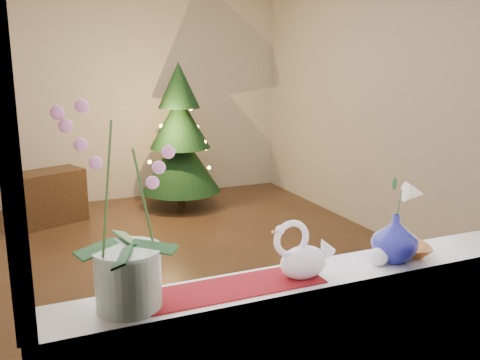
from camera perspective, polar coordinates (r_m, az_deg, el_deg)
The scene contains 15 objects.
ground at distance 4.53m, azimuth -8.12°, elevation -9.69°, with size 5.00×5.00×0.00m, color #362116.
wall_back at distance 6.64m, azimuth -14.41°, elevation 9.30°, with size 4.50×0.10×2.70m, color beige.
wall_front at distance 1.92m, azimuth 11.07°, elevation 0.87°, with size 4.50×0.10×2.70m, color beige.
wall_right at distance 5.25m, azimuth 16.00°, elevation 8.29°, with size 0.10×5.00×2.70m, color beige.
windowsill at distance 2.16m, azimuth 8.57°, elevation -10.17°, with size 2.20×0.26×0.04m, color white.
window_frame at distance 1.90m, azimuth 11.02°, elevation 11.40°, with size 2.22×0.06×1.60m, color white, non-canonical shape.
runner at distance 1.99m, azimuth -0.92°, elevation -11.42°, with size 0.70×0.20×0.01m, color maroon.
orchid_pot at distance 1.77m, azimuth -12.20°, elevation -2.92°, with size 0.24×0.24×0.70m, color silver, non-canonical shape.
swan at distance 2.06m, azimuth 6.81°, elevation -7.42°, with size 0.26×0.12×0.22m, color white, non-canonical shape.
blue_vase at distance 2.29m, azimuth 16.23°, elevation -5.60°, with size 0.22×0.22×0.23m, color navy.
lily at distance 2.24m, azimuth 16.55°, elevation -0.76°, with size 0.13×0.07×0.17m, color beige, non-canonical shape.
paperweight at distance 2.25m, azimuth 14.63°, elevation -7.89°, with size 0.08×0.08×0.08m, color silver.
amber_dish at distance 2.40m, azimuth 17.42°, elevation -7.21°, with size 0.16×0.16×0.04m, color #904914.
xmas_tree at distance 6.21m, azimuth -6.42°, elevation 4.66°, with size 0.92×0.92×1.68m, color black, non-canonical shape.
side_table at distance 6.01m, azimuth -19.93°, elevation -1.77°, with size 0.76×0.38×0.57m, color black.
Camera 1 is at (-1.07, -4.04, 1.75)m, focal length 40.00 mm.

